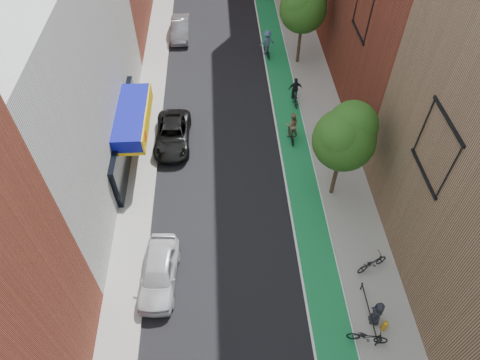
{
  "coord_description": "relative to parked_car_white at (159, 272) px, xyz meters",
  "views": [
    {
      "loc": [
        -0.79,
        -6.21,
        19.75
      ],
      "look_at": [
        0.13,
        10.06,
        1.5
      ],
      "focal_mm": 32.0,
      "sensor_mm": 36.0,
      "label": 1
    }
  ],
  "objects": [
    {
      "name": "bike_lane",
      "position": [
        8.25,
        21.23,
        -0.74
      ],
      "size": [
        2.0,
        68.0,
        0.01
      ],
      "primitive_type": "cube",
      "color": "#136D3E",
      "rests_on": "ground"
    },
    {
      "name": "sidewalk_left",
      "position": [
        -1.75,
        21.23,
        -0.67
      ],
      "size": [
        2.0,
        68.0,
        0.15
      ],
      "primitive_type": "cube",
      "color": "gray",
      "rests_on": "ground"
    },
    {
      "name": "sidewalk_right",
      "position": [
        10.75,
        21.23,
        -0.67
      ],
      "size": [
        3.0,
        68.0,
        0.15
      ],
      "primitive_type": "cube",
      "color": "gray",
      "rests_on": "ground"
    },
    {
      "name": "building_left_white",
      "position": [
        -6.75,
        9.23,
        5.26
      ],
      "size": [
        8.0,
        20.0,
        12.0
      ],
      "primitive_type": "cube",
      "color": "silver",
      "rests_on": "ground"
    },
    {
      "name": "tree_near",
      "position": [
        9.89,
        5.25,
        3.91
      ],
      "size": [
        3.4,
        3.36,
        6.42
      ],
      "color": "#332619",
      "rests_on": "ground"
    },
    {
      "name": "tree_mid",
      "position": [
        9.89,
        19.25,
        4.15
      ],
      "size": [
        3.55,
        3.53,
        6.74
      ],
      "color": "#332619",
      "rests_on": "ground"
    },
    {
      "name": "parked_car_white",
      "position": [
        0.0,
        0.0,
        0.0
      ],
      "size": [
        2.04,
        4.47,
        1.49
      ],
      "primitive_type": "imported",
      "rotation": [
        0.0,
        0.0,
        -0.06
      ],
      "color": "silver",
      "rests_on": "ground"
    },
    {
      "name": "parked_car_black",
      "position": [
        0.19,
        10.27,
        -0.07
      ],
      "size": [
        2.32,
        4.89,
        1.35
      ],
      "primitive_type": "imported",
      "rotation": [
        0.0,
        0.0,
        -0.02
      ],
      "color": "black",
      "rests_on": "ground"
    },
    {
      "name": "parked_car_silver",
      "position": [
        0.2,
        24.04,
        -0.03
      ],
      "size": [
        1.55,
        4.36,
        1.43
      ],
      "primitive_type": "imported",
      "rotation": [
        0.0,
        0.0,
        -0.01
      ],
      "color": "gray",
      "rests_on": "ground"
    },
    {
      "name": "cyclist_lane_near",
      "position": [
        8.07,
        10.15,
        0.16
      ],
      "size": [
        0.91,
        1.82,
        2.14
      ],
      "rotation": [
        0.0,
        0.0,
        3.2
      ],
      "color": "black",
      "rests_on": "ground"
    },
    {
      "name": "cyclist_lane_mid",
      "position": [
        8.87,
        14.07,
        0.02
      ],
      "size": [
        1.03,
        1.84,
        2.06
      ],
      "rotation": [
        0.0,
        0.0,
        3.21
      ],
      "color": "black",
      "rests_on": "ground"
    },
    {
      "name": "cyclist_lane_far",
      "position": [
        7.45,
        20.44,
        0.28
      ],
      "size": [
        1.33,
        1.75,
        2.23
      ],
      "rotation": [
        0.0,
        0.0,
        3.34
      ],
      "color": "black",
      "rests_on": "ground"
    },
    {
      "name": "parked_bike_near",
      "position": [
        10.85,
        0.01,
        -0.12
      ],
      "size": [
        1.9,
        1.3,
        0.95
      ],
      "primitive_type": "imported",
      "rotation": [
        0.0,
        0.0,
        1.99
      ],
      "color": "black",
      "rests_on": "sidewalk_right"
    },
    {
      "name": "parked_bike_far",
      "position": [
        9.65,
        -3.74,
        -0.11
      ],
      "size": [
        1.94,
        1.0,
        0.97
      ],
      "primitive_type": "imported",
      "rotation": [
        0.0,
        0.0,
        1.37
      ],
      "color": "black",
      "rests_on": "sidewalk_right"
    },
    {
      "name": "pedestrian",
      "position": [
        10.26,
        -2.81,
        0.21
      ],
      "size": [
        0.57,
        0.82,
        1.6
      ],
      "primitive_type": "imported",
      "rotation": [
        0.0,
        0.0,
        -1.64
      ],
      "color": "black",
      "rests_on": "sidewalk_right"
    },
    {
      "name": "fire_hydrant",
      "position": [
        10.61,
        -3.23,
        -0.23
      ],
      "size": [
        0.24,
        0.24,
        0.69
      ],
      "color": "gold",
      "rests_on": "sidewalk_right"
    }
  ]
}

